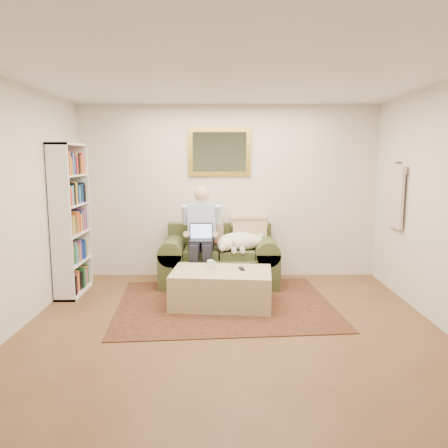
{
  "coord_description": "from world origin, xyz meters",
  "views": [
    {
      "loc": [
        -0.08,
        -4.13,
        1.81
      ],
      "look_at": [
        -0.07,
        1.55,
        0.95
      ],
      "focal_mm": 35.0,
      "sensor_mm": 36.0,
      "label": 1
    }
  ],
  "objects_px": {
    "seated_man": "(201,238)",
    "ottoman": "(222,288)",
    "bookshelf": "(71,220)",
    "sleeping_dog": "(240,241)",
    "coffee_mug": "(210,264)",
    "sofa": "(219,264)",
    "laptop": "(201,236)"
  },
  "relations": [
    {
      "from": "sofa",
      "to": "seated_man",
      "type": "relative_size",
      "value": 1.19
    },
    {
      "from": "sofa",
      "to": "laptop",
      "type": "distance_m",
      "value": 0.56
    },
    {
      "from": "sleeping_dog",
      "to": "bookshelf",
      "type": "height_order",
      "value": "bookshelf"
    },
    {
      "from": "coffee_mug",
      "to": "seated_man",
      "type": "bearing_deg",
      "value": 102.15
    },
    {
      "from": "laptop",
      "to": "ottoman",
      "type": "relative_size",
      "value": 0.27
    },
    {
      "from": "sofa",
      "to": "bookshelf",
      "type": "xyz_separation_m",
      "value": [
        -1.97,
        -0.44,
        0.71
      ]
    },
    {
      "from": "sofa",
      "to": "ottoman",
      "type": "bearing_deg",
      "value": -87.95
    },
    {
      "from": "ottoman",
      "to": "coffee_mug",
      "type": "distance_m",
      "value": 0.33
    },
    {
      "from": "bookshelf",
      "to": "sleeping_dog",
      "type": "bearing_deg",
      "value": 8.96
    },
    {
      "from": "seated_man",
      "to": "sleeping_dog",
      "type": "xyz_separation_m",
      "value": [
        0.55,
        0.07,
        -0.06
      ]
    },
    {
      "from": "laptop",
      "to": "sleeping_dog",
      "type": "height_order",
      "value": "laptop"
    },
    {
      "from": "laptop",
      "to": "coffee_mug",
      "type": "relative_size",
      "value": 3.25
    },
    {
      "from": "sleeping_dog",
      "to": "ottoman",
      "type": "bearing_deg",
      "value": -106.92
    },
    {
      "from": "sofa",
      "to": "bookshelf",
      "type": "bearing_deg",
      "value": -167.33
    },
    {
      "from": "laptop",
      "to": "coffee_mug",
      "type": "xyz_separation_m",
      "value": [
        0.15,
        -0.61,
        -0.25
      ]
    },
    {
      "from": "sofa",
      "to": "laptop",
      "type": "xyz_separation_m",
      "value": [
        -0.25,
        -0.22,
        0.45
      ]
    },
    {
      "from": "sleeping_dog",
      "to": "coffee_mug",
      "type": "xyz_separation_m",
      "value": [
        -0.41,
        -0.74,
        -0.15
      ]
    },
    {
      "from": "sleeping_dog",
      "to": "laptop",
      "type": "bearing_deg",
      "value": -166.36
    },
    {
      "from": "ottoman",
      "to": "coffee_mug",
      "type": "height_order",
      "value": "coffee_mug"
    },
    {
      "from": "seated_man",
      "to": "ottoman",
      "type": "distance_m",
      "value": 0.98
    },
    {
      "from": "ottoman",
      "to": "sofa",
      "type": "bearing_deg",
      "value": 92.05
    },
    {
      "from": "coffee_mug",
      "to": "laptop",
      "type": "bearing_deg",
      "value": 103.4
    },
    {
      "from": "seated_man",
      "to": "bookshelf",
      "type": "bearing_deg",
      "value": -170.46
    },
    {
      "from": "bookshelf",
      "to": "ottoman",
      "type": "bearing_deg",
      "value": -14.46
    },
    {
      "from": "laptop",
      "to": "sleeping_dog",
      "type": "relative_size",
      "value": 0.47
    },
    {
      "from": "sofa",
      "to": "ottoman",
      "type": "relative_size",
      "value": 1.38
    },
    {
      "from": "seated_man",
      "to": "sleeping_dog",
      "type": "relative_size",
      "value": 2.04
    },
    {
      "from": "ottoman",
      "to": "sleeping_dog",
      "type": "bearing_deg",
      "value": 73.08
    },
    {
      "from": "laptop",
      "to": "ottoman",
      "type": "bearing_deg",
      "value": -68.91
    },
    {
      "from": "seated_man",
      "to": "sleeping_dog",
      "type": "height_order",
      "value": "seated_man"
    },
    {
      "from": "seated_man",
      "to": "bookshelf",
      "type": "xyz_separation_m",
      "value": [
        -1.72,
        -0.29,
        0.3
      ]
    },
    {
      "from": "laptop",
      "to": "bookshelf",
      "type": "xyz_separation_m",
      "value": [
        -1.72,
        -0.22,
        0.26
      ]
    }
  ]
}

